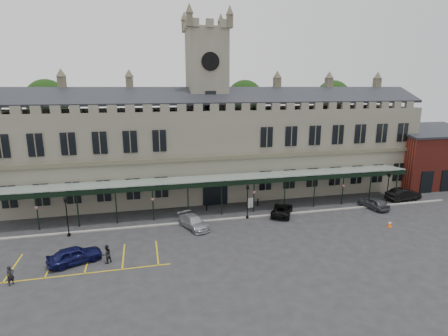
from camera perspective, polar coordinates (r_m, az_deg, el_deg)
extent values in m
plane|color=#262628|center=(35.70, 2.26, -11.59)|extent=(140.00, 140.00, 0.00)
cube|color=#625E51|center=(48.84, -2.70, 2.61)|extent=(60.00, 10.00, 12.00)
cube|color=#4E4938|center=(43.81, -1.45, 1.66)|extent=(60.00, 0.35, 0.50)
cube|color=black|center=(45.57, -2.21, 11.73)|extent=(60.00, 4.77, 2.20)
cube|color=black|center=(50.48, -3.33, 11.86)|extent=(60.00, 4.77, 2.20)
cube|color=black|center=(44.95, -1.44, -3.70)|extent=(3.20, 0.18, 3.80)
cube|color=#625E51|center=(48.17, -2.76, 8.47)|extent=(5.00, 5.00, 22.00)
cylinder|color=silver|center=(45.60, -2.24, 17.01)|extent=(2.20, 0.12, 2.20)
cylinder|color=black|center=(45.53, -2.23, 17.01)|extent=(2.30, 0.04, 2.30)
cube|color=black|center=(45.54, -2.19, 10.72)|extent=(1.40, 0.12, 2.80)
cube|color=#8C9E93|center=(42.56, -0.93, -1.59)|extent=(50.00, 4.00, 0.40)
cube|color=black|center=(40.74, -0.32, -2.63)|extent=(50.00, 0.18, 0.50)
cube|color=maroon|center=(62.48, 30.27, 1.28)|extent=(12.00, 8.00, 8.00)
cube|color=black|center=(61.85, 30.75, 5.36)|extent=(12.40, 8.36, 1.47)
cube|color=gray|center=(40.58, 0.16, -8.35)|extent=(60.00, 0.40, 0.12)
cylinder|color=#332314|center=(58.43, -26.21, 3.01)|extent=(0.70, 0.70, 12.00)
sphere|color=black|center=(57.77, -26.92, 9.85)|extent=(6.00, 6.00, 6.00)
cylinder|color=#332314|center=(59.33, 3.32, 4.49)|extent=(0.70, 0.70, 12.00)
sphere|color=black|center=(58.68, 3.41, 11.26)|extent=(6.00, 6.00, 6.00)
cylinder|color=#332314|center=(65.67, 16.88, 4.79)|extent=(0.70, 0.70, 12.00)
sphere|color=black|center=(65.09, 17.29, 10.89)|extent=(6.00, 6.00, 6.00)
cylinder|color=black|center=(39.72, -23.98, -9.92)|extent=(0.33, 0.33, 0.28)
cylinder|color=black|center=(39.12, -24.21, -7.60)|extent=(0.11, 0.11, 3.70)
cube|color=black|center=(38.49, -24.49, -4.82)|extent=(0.26, 0.26, 0.37)
cone|color=black|center=(38.40, -24.54, -4.36)|extent=(0.41, 0.41, 0.28)
cylinder|color=black|center=(41.05, 3.82, -8.01)|extent=(0.32, 0.32, 0.27)
cylinder|color=black|center=(40.48, 3.85, -5.83)|extent=(0.11, 0.11, 3.57)
cube|color=black|center=(39.90, 3.90, -3.22)|extent=(0.25, 0.25, 0.36)
cone|color=black|center=(39.81, 3.90, -2.79)|extent=(0.39, 0.39, 0.27)
cylinder|color=black|center=(48.86, 24.89, -5.72)|extent=(0.37, 0.37, 0.31)
cylinder|color=black|center=(48.32, 25.11, -3.58)|extent=(0.12, 0.12, 4.11)
cube|color=black|center=(47.77, 25.37, -1.04)|extent=(0.29, 0.29, 0.41)
cone|color=black|center=(47.69, 25.41, -0.62)|extent=(0.45, 0.45, 0.31)
cube|color=#FE5F08|center=(42.64, 25.40, -8.66)|extent=(0.39, 0.39, 0.04)
cone|color=#FE5F08|center=(42.52, 25.45, -8.24)|extent=(0.45, 0.45, 0.71)
cylinder|color=silver|center=(42.48, 25.46, -8.11)|extent=(0.30, 0.30, 0.10)
cylinder|color=black|center=(44.47, 4.37, -6.14)|extent=(0.06, 0.06, 0.53)
cube|color=silver|center=(44.35, 4.37, -5.69)|extent=(0.74, 0.19, 1.28)
cylinder|color=black|center=(43.40, -2.84, -6.40)|extent=(0.15, 0.15, 0.84)
cylinder|color=black|center=(45.11, 5.54, -5.60)|extent=(0.17, 0.17, 0.95)
imported|color=#0D0F3B|center=(33.63, -23.19, -12.93)|extent=(4.80, 3.32, 1.52)
imported|color=#A3A5AB|center=(38.33, -4.98, -8.77)|extent=(3.43, 4.93, 1.32)
imported|color=black|center=(42.43, 9.46, -6.70)|extent=(4.20, 5.13, 1.30)
imported|color=#3B3D43|center=(47.77, 23.20, -5.28)|extent=(2.39, 4.34, 1.40)
imported|color=black|center=(52.84, 27.24, -3.85)|extent=(5.05, 2.28, 1.61)
imported|color=black|center=(32.48, -31.51, -14.75)|extent=(0.68, 0.69, 1.60)
imported|color=black|center=(32.65, -18.60, -13.19)|extent=(1.03, 1.01, 1.67)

